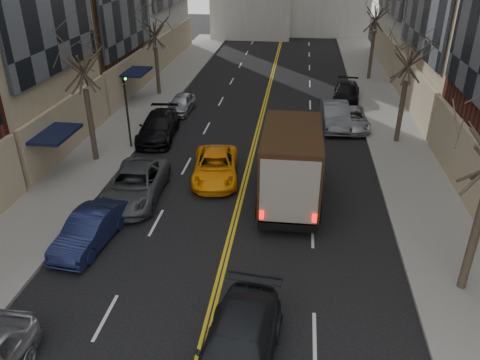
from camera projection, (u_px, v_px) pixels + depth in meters
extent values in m
cube|color=slate|center=(133.00, 119.00, 33.13)|extent=(4.00, 66.00, 0.15)
cube|color=slate|center=(394.00, 130.00, 31.10)|extent=(4.00, 66.00, 0.15)
cube|color=black|center=(53.00, 134.00, 24.24)|extent=(2.00, 3.00, 0.15)
cube|color=black|center=(40.00, 151.00, 24.82)|extent=(0.20, 3.00, 2.50)
cube|color=black|center=(134.00, 72.00, 35.71)|extent=(2.00, 3.00, 0.15)
cube|color=black|center=(125.00, 85.00, 36.29)|extent=(0.20, 3.00, 2.50)
cylinder|color=#382D23|center=(91.00, 125.00, 25.97)|extent=(0.30, 0.30, 4.05)
cylinder|color=#382D23|center=(157.00, 71.00, 37.53)|extent=(0.30, 0.30, 3.69)
cylinder|color=#382D23|center=(473.00, 241.00, 16.07)|extent=(0.30, 0.30, 3.96)
cylinder|color=#382D23|center=(401.00, 112.00, 28.46)|extent=(0.30, 0.30, 3.78)
cylinder|color=#382D23|center=(371.00, 55.00, 41.62)|extent=(0.30, 0.30, 4.14)
cylinder|color=black|center=(128.00, 117.00, 27.64)|extent=(0.12, 0.12, 3.80)
imported|color=black|center=(123.00, 77.00, 26.56)|extent=(0.15, 0.18, 0.90)
sphere|color=#0CE526|center=(125.00, 79.00, 26.48)|extent=(0.14, 0.14, 0.14)
cube|color=black|center=(290.00, 189.00, 22.68)|extent=(2.45, 7.05, 0.33)
cube|color=black|center=(292.00, 147.00, 24.46)|extent=(2.59, 1.88, 2.31)
cube|color=black|center=(291.00, 164.00, 21.42)|extent=(2.66, 5.40, 3.30)
cube|color=black|center=(287.00, 226.00, 19.69)|extent=(2.53, 0.21, 0.33)
cube|color=red|center=(262.00, 215.00, 19.57)|extent=(0.20, 0.07, 0.38)
cube|color=red|center=(314.00, 218.00, 19.33)|extent=(0.20, 0.07, 0.38)
cube|color=gold|center=(262.00, 149.00, 21.31)|extent=(0.05, 0.99, 0.99)
cube|color=gold|center=(322.00, 152.00, 21.02)|extent=(0.05, 0.99, 0.99)
cylinder|color=black|center=(266.00, 168.00, 24.90)|extent=(0.31, 1.06, 1.06)
cylinder|color=black|center=(315.00, 171.00, 24.62)|extent=(0.31, 1.06, 1.06)
cylinder|color=black|center=(260.00, 208.00, 21.21)|extent=(0.31, 1.06, 1.06)
cylinder|color=black|center=(317.00, 211.00, 20.93)|extent=(0.31, 1.06, 1.06)
imported|color=black|center=(237.00, 351.00, 13.52)|extent=(2.70, 5.52, 1.54)
cube|color=black|center=(240.00, 315.00, 13.91)|extent=(0.13, 0.04, 0.09)
cube|color=blue|center=(240.00, 316.00, 13.88)|extent=(0.10, 0.01, 0.06)
imported|color=#FF9C0A|center=(215.00, 167.00, 24.70)|extent=(2.90, 5.20, 1.38)
imported|color=black|center=(262.00, 166.00, 24.22)|extent=(0.62, 0.77, 1.85)
imported|color=#121839|center=(90.00, 230.00, 19.28)|extent=(1.94, 4.43, 1.41)
imported|color=#46494D|center=(135.00, 184.00, 22.75)|extent=(2.79, 5.60, 1.52)
imported|color=black|center=(158.00, 127.00, 29.77)|extent=(2.60, 5.46, 1.54)
imported|color=#A2A4A9|center=(181.00, 104.00, 34.31)|extent=(1.65, 3.92, 1.32)
imported|color=#53575B|center=(335.00, 115.00, 31.55)|extent=(1.96, 5.00, 1.62)
imported|color=#A8AAB0|center=(351.00, 119.00, 31.49)|extent=(2.32, 4.70, 1.28)
imported|color=black|center=(346.00, 92.00, 36.76)|extent=(2.44, 4.97, 1.39)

